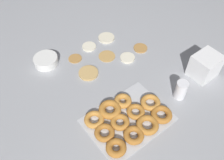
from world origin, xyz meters
TOP-DOWN VIEW (x-y plane):
  - ground_plane at (0.00, 0.00)m, footprint 3.00×3.00m
  - pancake_0 at (0.04, 0.10)m, footprint 0.10×0.10m
  - pancake_1 at (-0.13, 0.20)m, footprint 0.08×0.08m
  - pancake_2 at (-0.13, 0.05)m, footprint 0.11×0.11m
  - pancake_3 at (0.14, 0.24)m, footprint 0.11×0.11m
  - pancake_4 at (0.13, 0.01)m, footprint 0.09×0.09m
  - pancake_5 at (0.25, 0.02)m, footprint 0.09×0.09m
  - pancake_6 at (-0.00, 0.23)m, footprint 0.09×0.09m
  - donut_tray at (-0.15, -0.33)m, footprint 0.40×0.30m
  - batter_bowl at (-0.28, 0.27)m, footprint 0.14×0.14m
  - container_stack at (0.38, -0.35)m, footprint 0.15×0.12m
  - paper_cup at (0.16, -0.38)m, footprint 0.06×0.06m

SIDE VIEW (x-z plane):
  - ground_plane at x=0.00m, z-range 0.00..0.00m
  - pancake_1 at x=-0.13m, z-range 0.00..0.01m
  - pancake_0 at x=0.04m, z-range 0.00..0.01m
  - pancake_5 at x=0.25m, z-range 0.00..0.01m
  - pancake_6 at x=0.00m, z-range 0.00..0.01m
  - pancake_2 at x=-0.13m, z-range 0.00..0.01m
  - pancake_3 at x=0.14m, z-range 0.00..0.01m
  - pancake_4 at x=0.13m, z-range 0.00..0.01m
  - donut_tray at x=-0.15m, z-range 0.00..0.04m
  - batter_bowl at x=-0.28m, z-range 0.00..0.05m
  - paper_cup at x=0.16m, z-range 0.00..0.11m
  - container_stack at x=0.38m, z-range 0.00..0.14m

